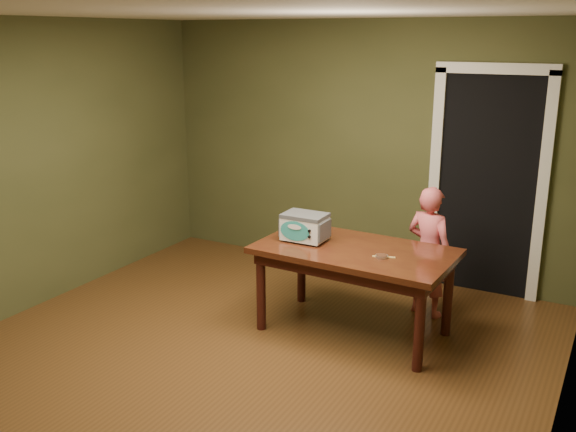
{
  "coord_description": "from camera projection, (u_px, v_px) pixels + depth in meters",
  "views": [
    {
      "loc": [
        2.48,
        -3.63,
        2.45
      ],
      "look_at": [
        -0.04,
        1.0,
        0.95
      ],
      "focal_mm": 40.0,
      "sensor_mm": 36.0,
      "label": 1
    }
  ],
  "objects": [
    {
      "name": "floor",
      "position": [
        230.0,
        368.0,
        4.87
      ],
      "size": [
        5.0,
        5.0,
        0.0
      ],
      "primitive_type": "plane",
      "color": "#583619",
      "rests_on": "ground"
    },
    {
      "name": "room_shell",
      "position": [
        224.0,
        146.0,
        4.41
      ],
      "size": [
        4.52,
        5.02,
        2.61
      ],
      "color": "#484A27",
      "rests_on": "ground"
    },
    {
      "name": "doorway",
      "position": [
        493.0,
        180.0,
        6.33
      ],
      "size": [
        1.1,
        0.66,
        2.25
      ],
      "color": "black",
      "rests_on": "ground"
    },
    {
      "name": "dining_table",
      "position": [
        355.0,
        260.0,
        5.3
      ],
      "size": [
        1.63,
        0.96,
        0.75
      ],
      "rotation": [
        0.0,
        0.0,
        -0.04
      ],
      "color": "#39160C",
      "rests_on": "floor"
    },
    {
      "name": "toy_oven",
      "position": [
        305.0,
        226.0,
        5.43
      ],
      "size": [
        0.39,
        0.27,
        0.24
      ],
      "rotation": [
        0.0,
        0.0,
        0.01
      ],
      "color": "#4C4F54",
      "rests_on": "dining_table"
    },
    {
      "name": "baking_pan",
      "position": [
        382.0,
        256.0,
        5.05
      ],
      "size": [
        0.1,
        0.1,
        0.02
      ],
      "color": "silver",
      "rests_on": "dining_table"
    },
    {
      "name": "spatula",
      "position": [
        384.0,
        257.0,
        5.06
      ],
      "size": [
        0.18,
        0.08,
        0.01
      ],
      "primitive_type": "cube",
      "rotation": [
        0.0,
        0.0,
        0.31
      ],
      "color": "tan",
      "rests_on": "dining_table"
    },
    {
      "name": "child",
      "position": [
        429.0,
        252.0,
        5.68
      ],
      "size": [
        0.49,
        0.38,
        1.18
      ],
      "primitive_type": "imported",
      "rotation": [
        0.0,
        0.0,
        2.88
      ],
      "color": "#E35D65",
      "rests_on": "floor"
    }
  ]
}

